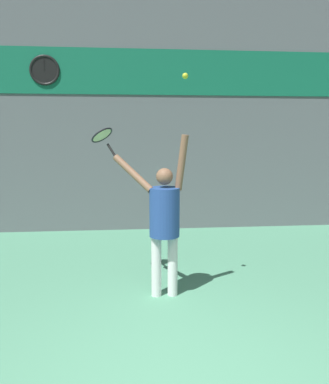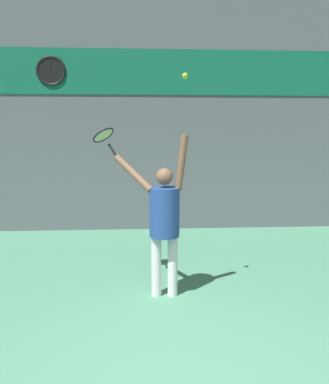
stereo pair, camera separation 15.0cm
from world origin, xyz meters
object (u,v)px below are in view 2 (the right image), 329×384
Objects in this scene: scoreboard_clock at (51,71)px; tennis_racket at (104,136)px; tennis_player at (164,217)px; tennis_ball at (185,76)px.

tennis_racket is (1.34, -2.98, -1.32)m from scoreboard_clock.
tennis_player is at bearing -58.42° from scoreboard_clock.
scoreboard_clock is at bearing 114.26° from tennis_racket.
scoreboard_clock is at bearing 123.88° from tennis_ball.
tennis_ball is (2.37, -3.53, -0.61)m from scoreboard_clock.
tennis_ball is (0.25, -0.08, 1.72)m from tennis_player.
tennis_ball is at bearing -17.34° from tennis_player.
tennis_ball is at bearing -28.05° from tennis_racket.
tennis_racket reaches higher than tennis_player.
tennis_ball reaches higher than tennis_player.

